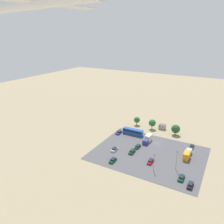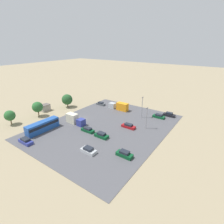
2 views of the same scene
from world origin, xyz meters
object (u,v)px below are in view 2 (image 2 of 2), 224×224
Objects in this scene: parked_car_4 at (128,126)px; parked_car_6 at (88,150)px; shed_building at (45,108)px; parked_car_0 at (101,104)px; parked_car_7 at (124,154)px; parked_car_1 at (101,135)px; parked_car_8 at (88,130)px; bus at (43,126)px; parked_car_3 at (26,141)px; parked_car_5 at (169,115)px; parked_car_2 at (159,116)px; parked_truck_0 at (75,119)px; parked_truck_1 at (119,106)px.

parked_car_6 is at bearing -4.09° from parked_car_4.
shed_building reaches higher than parked_car_4.
parked_car_7 is (27.14, 29.39, 0.07)m from parked_car_0.
parked_car_0 is at bearing 142.60° from shed_building.
parked_car_1 is 1.04× the size of parked_car_6.
parked_car_6 is at bearing 43.53° from parked_car_8.
parked_car_8 is (-0.30, -5.85, -0.05)m from parked_car_1.
bus is at bearing -56.70° from parked_car_8.
parked_car_7 reaches higher than parked_car_4.
parked_car_3 is at bearing -45.97° from parked_car_1.
parked_car_7 is at bearing 26.68° from parked_car_4.
parked_car_4 is at bearing -24.02° from parked_car_5.
parked_car_1 is (22.97, 18.70, 0.06)m from parked_car_0.
parked_car_5 is at bearing 157.87° from parked_car_1.
parked_car_3 is at bearing -36.98° from parked_car_4.
parked_car_2 is (-20.29, 41.91, -0.66)m from shed_building.
parked_car_5 is 35.95m from parked_truck_0.
parked_car_1 is 25.65m from parked_car_2.
parked_car_8 is (9.91, -9.32, -0.01)m from parked_car_4.
bus is 2.46× the size of parked_car_8.
parked_car_8 is at bearing -136.47° from parked_car_6.
parked_truck_1 reaches higher than parked_car_3.
parked_truck_0 is at bearing 165.01° from parked_truck_1.
shed_building reaches higher than parked_car_7.
parked_car_4 is (12.76, 22.17, 0.02)m from parked_car_0.
parked_car_8 is (3.57, 27.45, -0.69)m from shed_building.
shed_building is 0.82× the size of parked_car_4.
parked_car_2 is at bearing -85.39° from parked_truck_1.
shed_building is at bearing 142.95° from bus.
parked_truck_0 is at bearing 85.35° from shed_building.
parked_car_7 reaches higher than parked_car_2.
shed_building is 0.52× the size of parked_truck_0.
parked_car_5 is at bearing 118.29° from shed_building.
parked_car_1 is 0.93× the size of parked_car_3.
parked_car_4 is at bearing -36.98° from parked_car_3.
parked_car_8 is (23.86, -14.46, -0.03)m from parked_car_2.
parked_car_2 is at bearing -87.49° from parked_car_0.
parked_car_7 reaches higher than parked_car_3.
parked_car_2 is 32.93m from parked_car_6.
parked_car_8 is at bearing -31.21° from parked_car_2.
parked_truck_0 reaches higher than parked_car_8.
parked_car_0 is 29.62m from parked_car_1.
bus is 27.97m from parked_car_4.
parked_car_7 is 0.57× the size of parked_truck_0.
parked_car_6 is at bearing -161.23° from parked_truck_1.
parked_car_3 is 1.11× the size of parked_car_7.
parked_car_7 reaches higher than parked_car_8.
parked_car_8 is at bearing -173.65° from parked_truck_1.
shed_building reaches higher than parked_car_3.
parked_car_6 is (32.29, -6.45, -0.01)m from parked_car_2.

